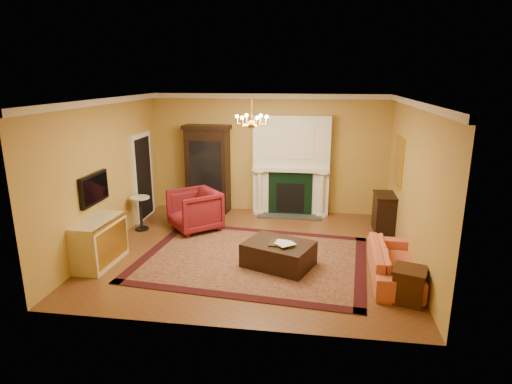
% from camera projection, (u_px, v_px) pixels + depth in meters
% --- Properties ---
extents(floor, '(6.00, 5.50, 0.02)m').
position_uv_depth(floor, '(252.00, 251.00, 8.65)').
color(floor, brown).
rests_on(floor, ground).
extents(ceiling, '(6.00, 5.50, 0.02)m').
position_uv_depth(ceiling, '(252.00, 99.00, 7.85)').
color(ceiling, white).
rests_on(ceiling, wall_back).
extents(wall_back, '(6.00, 0.02, 3.00)m').
position_uv_depth(wall_back, '(268.00, 154.00, 10.89)').
color(wall_back, '#C38E46').
rests_on(wall_back, floor).
extents(wall_front, '(6.00, 0.02, 3.00)m').
position_uv_depth(wall_front, '(220.00, 227.00, 5.62)').
color(wall_front, '#C38E46').
rests_on(wall_front, floor).
extents(wall_left, '(0.02, 5.50, 3.00)m').
position_uv_depth(wall_left, '(105.00, 174.00, 8.67)').
color(wall_left, '#C38E46').
rests_on(wall_left, floor).
extents(wall_right, '(0.02, 5.50, 3.00)m').
position_uv_depth(wall_right, '(414.00, 184.00, 7.84)').
color(wall_right, '#C38E46').
rests_on(wall_right, floor).
extents(fireplace, '(1.90, 0.70, 2.50)m').
position_uv_depth(fireplace, '(291.00, 168.00, 10.71)').
color(fireplace, silver).
rests_on(fireplace, wall_back).
extents(crown_molding, '(6.00, 5.50, 0.12)m').
position_uv_depth(crown_molding, '(259.00, 100.00, 8.79)').
color(crown_molding, silver).
rests_on(crown_molding, ceiling).
extents(doorway, '(0.08, 1.05, 2.10)m').
position_uv_depth(doorway, '(143.00, 177.00, 10.40)').
color(doorway, silver).
rests_on(doorway, wall_left).
extents(tv_panel, '(0.09, 0.95, 0.58)m').
position_uv_depth(tv_panel, '(94.00, 189.00, 8.12)').
color(tv_panel, black).
rests_on(tv_panel, wall_left).
extents(gilt_mirror, '(0.06, 0.76, 1.05)m').
position_uv_depth(gilt_mirror, '(399.00, 162.00, 9.14)').
color(gilt_mirror, gold).
rests_on(gilt_mirror, wall_right).
extents(chandelier, '(0.63, 0.55, 0.53)m').
position_uv_depth(chandelier, '(252.00, 121.00, 7.96)').
color(chandelier, gold).
rests_on(chandelier, ceiling).
extents(oriental_rug, '(4.55, 3.59, 0.02)m').
position_uv_depth(oriental_rug, '(253.00, 258.00, 8.27)').
color(oriental_rug, '#3F0D0F').
rests_on(oriental_rug, floor).
extents(china_cabinet, '(1.10, 0.56, 2.14)m').
position_uv_depth(china_cabinet, '(208.00, 171.00, 10.95)').
color(china_cabinet, black).
rests_on(china_cabinet, floor).
extents(wingback_armchair, '(1.35, 1.36, 1.02)m').
position_uv_depth(wingback_armchair, '(195.00, 208.00, 9.71)').
color(wingback_armchair, maroon).
rests_on(wingback_armchair, floor).
extents(pedestal_table, '(0.44, 0.44, 0.78)m').
position_uv_depth(pedestal_table, '(141.00, 211.00, 9.72)').
color(pedestal_table, black).
rests_on(pedestal_table, floor).
extents(commode, '(0.59, 1.18, 0.87)m').
position_uv_depth(commode, '(99.00, 242.00, 7.94)').
color(commode, beige).
rests_on(commode, floor).
extents(coral_sofa, '(0.63, 1.96, 0.76)m').
position_uv_depth(coral_sofa, '(394.00, 258.00, 7.40)').
color(coral_sofa, '#D45743').
rests_on(coral_sofa, floor).
extents(end_table, '(0.57, 0.57, 0.53)m').
position_uv_depth(end_table, '(409.00, 286.00, 6.65)').
color(end_table, '#371B0F').
rests_on(end_table, floor).
extents(console_table, '(0.43, 0.75, 0.83)m').
position_uv_depth(console_table, '(384.00, 213.00, 9.68)').
color(console_table, black).
rests_on(console_table, floor).
extents(leather_ottoman, '(1.43, 1.24, 0.44)m').
position_uv_depth(leather_ottoman, '(279.00, 254.00, 7.90)').
color(leather_ottoman, black).
rests_on(leather_ottoman, oriental_rug).
extents(ottoman_tray, '(0.46, 0.37, 0.03)m').
position_uv_depth(ottoman_tray, '(282.00, 243.00, 7.78)').
color(ottoman_tray, black).
rests_on(ottoman_tray, leather_ottoman).
extents(book_a, '(0.19, 0.06, 0.26)m').
position_uv_depth(book_a, '(276.00, 236.00, 7.76)').
color(book_a, gray).
rests_on(book_a, ottoman_tray).
extents(book_b, '(0.16, 0.19, 0.31)m').
position_uv_depth(book_b, '(283.00, 235.00, 7.72)').
color(book_b, gray).
rests_on(book_b, ottoman_tray).
extents(topiary_left, '(0.14, 0.14, 0.38)m').
position_uv_depth(topiary_left, '(267.00, 158.00, 10.68)').
color(topiary_left, gray).
rests_on(topiary_left, fireplace).
extents(topiary_right, '(0.18, 0.18, 0.47)m').
position_uv_depth(topiary_right, '(319.00, 157.00, 10.49)').
color(topiary_right, gray).
rests_on(topiary_right, fireplace).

